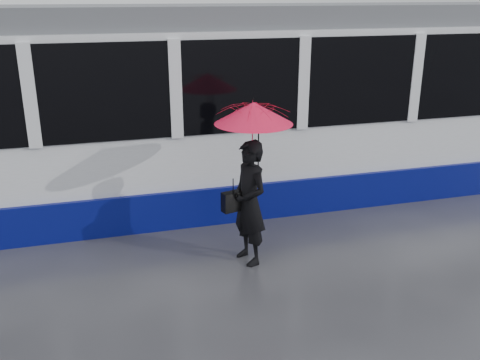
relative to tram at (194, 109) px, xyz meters
name	(u,v)px	position (x,y,z in m)	size (l,w,h in m)	color
ground	(166,269)	(-0.93, -2.50, -1.64)	(90.00, 90.00, 0.00)	#2C2C32
rails	(145,202)	(-0.93, 0.00, -1.63)	(34.00, 1.51, 0.02)	#3F3D38
tram	(194,109)	(0.00, 0.00, 0.00)	(26.00, 2.56, 3.35)	white
woman	(249,203)	(0.22, -2.57, -0.77)	(0.63, 0.41, 1.73)	black
umbrella	(254,128)	(0.27, -2.57, 0.26)	(1.25, 1.25, 1.17)	#F41461
handbag	(233,201)	(0.00, -2.55, -0.73)	(0.33, 0.21, 0.45)	black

